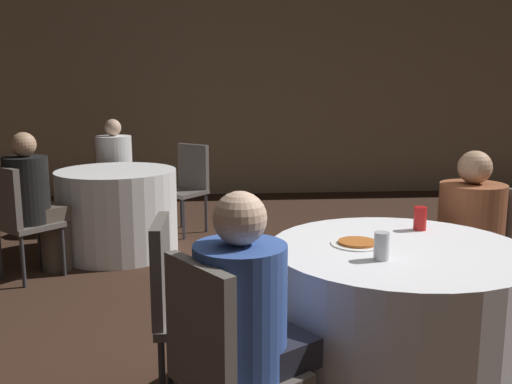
{
  "coord_description": "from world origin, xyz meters",
  "views": [
    {
      "loc": [
        -0.72,
        -2.63,
        1.5
      ],
      "look_at": [
        -0.45,
        0.76,
        0.86
      ],
      "focal_mm": 40.0,
      "sensor_mm": 36.0,
      "label": 1
    }
  ],
  "objects_px": {
    "table_near": "(396,323)",
    "person_blue_shirt": "(255,333)",
    "chair_far_southwest": "(17,213)",
    "person_white_shirt": "(115,175)",
    "chair_near_southwest": "(220,355)",
    "chair_near_west": "(180,297)",
    "table_far": "(118,212)",
    "pizza_plate_near": "(357,243)",
    "person_floral_shirt": "(466,244)",
    "soda_can_red": "(420,218)",
    "chair_near_northeast": "(475,247)",
    "chair_far_northeast": "(188,181)",
    "chair_far_north": "(115,178)",
    "person_black_shirt": "(36,204)",
    "soda_can_silver": "(382,246)"
  },
  "relations": [
    {
      "from": "table_near",
      "to": "person_blue_shirt",
      "type": "height_order",
      "value": "person_blue_shirt"
    },
    {
      "from": "chair_far_southwest",
      "to": "person_white_shirt",
      "type": "distance_m",
      "value": 1.55
    },
    {
      "from": "chair_near_southwest",
      "to": "person_blue_shirt",
      "type": "height_order",
      "value": "person_blue_shirt"
    },
    {
      "from": "chair_near_west",
      "to": "person_white_shirt",
      "type": "relative_size",
      "value": 0.78
    },
    {
      "from": "person_blue_shirt",
      "to": "person_white_shirt",
      "type": "height_order",
      "value": "person_white_shirt"
    },
    {
      "from": "table_far",
      "to": "person_blue_shirt",
      "type": "bearing_deg",
      "value": -71.84
    },
    {
      "from": "pizza_plate_near",
      "to": "person_floral_shirt",
      "type": "bearing_deg",
      "value": 35.11
    },
    {
      "from": "soda_can_red",
      "to": "chair_near_west",
      "type": "bearing_deg",
      "value": -167.33
    },
    {
      "from": "chair_near_northeast",
      "to": "soda_can_red",
      "type": "relative_size",
      "value": 7.35
    },
    {
      "from": "chair_far_northeast",
      "to": "chair_far_southwest",
      "type": "bearing_deg",
      "value": 88.4
    },
    {
      "from": "chair_near_southwest",
      "to": "soda_can_red",
      "type": "xyz_separation_m",
      "value": [
        1.05,
        0.87,
        0.28
      ]
    },
    {
      "from": "chair_near_northeast",
      "to": "chair_near_southwest",
      "type": "distance_m",
      "value": 2.03
    },
    {
      "from": "chair_far_north",
      "to": "soda_can_red",
      "type": "relative_size",
      "value": 7.35
    },
    {
      "from": "chair_far_southwest",
      "to": "chair_near_southwest",
      "type": "bearing_deg",
      "value": -15.45
    },
    {
      "from": "chair_near_west",
      "to": "soda_can_red",
      "type": "relative_size",
      "value": 7.35
    },
    {
      "from": "table_far",
      "to": "chair_far_southwest",
      "type": "xyz_separation_m",
      "value": [
        -0.64,
        -0.69,
        0.15
      ]
    },
    {
      "from": "chair_near_southwest",
      "to": "chair_near_west",
      "type": "bearing_deg",
      "value": 162.39
    },
    {
      "from": "table_near",
      "to": "chair_far_north",
      "type": "height_order",
      "value": "chair_far_north"
    },
    {
      "from": "chair_near_northeast",
      "to": "pizza_plate_near",
      "type": "distance_m",
      "value": 1.15
    },
    {
      "from": "chair_far_southwest",
      "to": "chair_far_north",
      "type": "height_order",
      "value": "same"
    },
    {
      "from": "table_near",
      "to": "soda_can_red",
      "type": "xyz_separation_m",
      "value": [
        0.21,
        0.3,
        0.44
      ]
    },
    {
      "from": "person_floral_shirt",
      "to": "table_near",
      "type": "bearing_deg",
      "value": 90.0
    },
    {
      "from": "chair_far_northeast",
      "to": "person_black_shirt",
      "type": "xyz_separation_m",
      "value": [
        -1.13,
        -1.3,
        0.05
      ]
    },
    {
      "from": "chair_near_west",
      "to": "soda_can_silver",
      "type": "distance_m",
      "value": 0.94
    },
    {
      "from": "chair_far_north",
      "to": "person_floral_shirt",
      "type": "distance_m",
      "value": 3.8
    },
    {
      "from": "table_near",
      "to": "chair_far_southwest",
      "type": "bearing_deg",
      "value": 141.44
    },
    {
      "from": "chair_far_north",
      "to": "person_blue_shirt",
      "type": "height_order",
      "value": "person_blue_shirt"
    },
    {
      "from": "person_black_shirt",
      "to": "person_floral_shirt",
      "type": "bearing_deg",
      "value": 17.04
    },
    {
      "from": "chair_far_southwest",
      "to": "table_far",
      "type": "bearing_deg",
      "value": 90.0
    },
    {
      "from": "chair_near_west",
      "to": "person_floral_shirt",
      "type": "distance_m",
      "value": 1.73
    },
    {
      "from": "table_near",
      "to": "chair_near_northeast",
      "type": "height_order",
      "value": "chair_near_northeast"
    },
    {
      "from": "person_blue_shirt",
      "to": "soda_can_red",
      "type": "distance_m",
      "value": 1.23
    },
    {
      "from": "chair_far_southwest",
      "to": "chair_far_north",
      "type": "relative_size",
      "value": 1.0
    },
    {
      "from": "person_floral_shirt",
      "to": "soda_can_silver",
      "type": "xyz_separation_m",
      "value": [
        -0.75,
        -0.8,
        0.23
      ]
    },
    {
      "from": "table_near",
      "to": "table_far",
      "type": "distance_m",
      "value": 3.08
    },
    {
      "from": "chair_near_west",
      "to": "person_blue_shirt",
      "type": "height_order",
      "value": "person_blue_shirt"
    },
    {
      "from": "chair_near_west",
      "to": "person_blue_shirt",
      "type": "distance_m",
      "value": 0.59
    },
    {
      "from": "chair_far_northeast",
      "to": "person_white_shirt",
      "type": "bearing_deg",
      "value": 35.92
    },
    {
      "from": "person_blue_shirt",
      "to": "person_floral_shirt",
      "type": "distance_m",
      "value": 1.71
    },
    {
      "from": "table_near",
      "to": "person_white_shirt",
      "type": "relative_size",
      "value": 1.05
    },
    {
      "from": "chair_near_northeast",
      "to": "soda_can_red",
      "type": "bearing_deg",
      "value": 84.33
    },
    {
      "from": "chair_far_north",
      "to": "soda_can_red",
      "type": "distance_m",
      "value": 3.82
    },
    {
      "from": "person_floral_shirt",
      "to": "soda_can_red",
      "type": "relative_size",
      "value": 9.22
    },
    {
      "from": "chair_near_west",
      "to": "table_far",
      "type": "bearing_deg",
      "value": -163.36
    },
    {
      "from": "chair_near_west",
      "to": "soda_can_red",
      "type": "distance_m",
      "value": 1.29
    },
    {
      "from": "chair_near_northeast",
      "to": "soda_can_silver",
      "type": "relative_size",
      "value": 7.35
    },
    {
      "from": "chair_near_northeast",
      "to": "chair_far_north",
      "type": "height_order",
      "value": "same"
    },
    {
      "from": "person_floral_shirt",
      "to": "pizza_plate_near",
      "type": "distance_m",
      "value": 0.99
    },
    {
      "from": "chair_near_northeast",
      "to": "chair_near_southwest",
      "type": "relative_size",
      "value": 1.0
    },
    {
      "from": "chair_far_southwest",
      "to": "person_white_shirt",
      "type": "relative_size",
      "value": 0.78
    }
  ]
}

